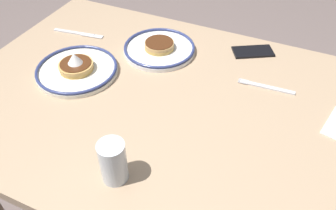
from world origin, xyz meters
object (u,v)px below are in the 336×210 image
(plate_near_main, at_px, (76,69))
(butter_knife, at_px, (78,33))
(cell_phone, at_px, (253,52))
(plate_center_pancakes, at_px, (159,48))
(fork_near, at_px, (266,87))
(drinking_glass, at_px, (113,163))

(plate_near_main, xyz_separation_m, butter_knife, (0.15, -0.21, -0.01))
(butter_knife, bearing_deg, cell_phone, -166.59)
(plate_center_pancakes, bearing_deg, fork_near, 173.59)
(drinking_glass, height_order, cell_phone, drinking_glass)
(drinking_glass, relative_size, fork_near, 0.65)
(plate_center_pancakes, relative_size, drinking_glass, 2.20)
(fork_near, bearing_deg, plate_near_main, 17.33)
(fork_near, relative_size, butter_knife, 0.88)
(fork_near, bearing_deg, butter_knife, -1.73)
(fork_near, xyz_separation_m, butter_knife, (0.75, -0.02, -0.00))
(plate_center_pancakes, distance_m, butter_knife, 0.34)
(plate_center_pancakes, height_order, fork_near, plate_center_pancakes)
(plate_near_main, relative_size, butter_knife, 1.32)
(cell_phone, distance_m, fork_near, 0.20)
(plate_near_main, distance_m, plate_center_pancakes, 0.31)
(drinking_glass, bearing_deg, plate_center_pancakes, -75.75)
(plate_near_main, xyz_separation_m, drinking_glass, (-0.34, 0.31, 0.04))
(cell_phone, bearing_deg, drinking_glass, 45.45)
(cell_phone, xyz_separation_m, butter_knife, (0.66, 0.16, -0.00))
(drinking_glass, bearing_deg, butter_knife, -47.25)
(plate_near_main, bearing_deg, fork_near, -162.67)
(butter_knife, bearing_deg, plate_center_pancakes, -176.24)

